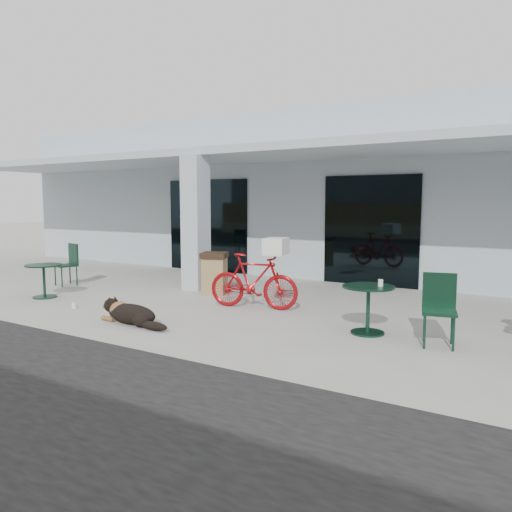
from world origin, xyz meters
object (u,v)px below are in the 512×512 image
Objects in this scene: dog at (132,313)px; cafe_table_near at (44,281)px; cafe_chair_far_a at (439,311)px; bicycle at (253,281)px; cafe_chair_near at (66,265)px; cafe_table_far at (368,310)px; trash_receptacle at (215,273)px.

cafe_table_near reaches higher than dog.
cafe_chair_far_a is at bearing 4.71° from cafe_table_near.
cafe_table_near is at bearing 95.78° from bicycle.
cafe_table_near is 8.04m from cafe_chair_far_a.
cafe_chair_near is (-4.27, 1.98, 0.31)m from dog.
bicycle is 2.20× the size of cafe_table_far.
dog is 4.88m from cafe_chair_far_a.
cafe_chair_near is 3.92m from trash_receptacle.
cafe_table_far is (3.58, 1.52, 0.18)m from dog.
cafe_chair_far_a is 5.41m from trash_receptacle.
cafe_table_near is at bearing -40.40° from cafe_chair_near.
trash_receptacle is at bearing 38.74° from cafe_table_near.
dog is 4.72m from cafe_chair_near.
cafe_table_far is at bearing 26.16° from dog.
cafe_chair_far_a is at bearing 19.53° from dog.
bicycle reaches higher than cafe_chair_near.
cafe_table_near is 0.82× the size of trash_receptacle.
cafe_table_far reaches higher than cafe_table_near.
cafe_chair_near is 1.27× the size of cafe_table_far.
cafe_chair_far_a is at bearing -114.57° from bicycle.
cafe_chair_far_a reaches higher than cafe_chair_near.
cafe_table_far is (7.85, -0.46, -0.13)m from cafe_chair_near.
cafe_chair_near is 0.99× the size of cafe_chair_far_a.
trash_receptacle reaches higher than dog.
cafe_chair_far_a is (8.01, 0.66, 0.16)m from cafe_table_near.
cafe_chair_near is (-5.34, -0.18, -0.02)m from bicycle.
cafe_table_far is at bearing 9.80° from cafe_chair_near.
cafe_chair_far_a is (4.67, 1.37, 0.32)m from dog.
bicycle is at bearing 66.71° from dog.
cafe_chair_far_a reaches higher than cafe_table_near.
cafe_chair_near is at bearing 79.59° from bicycle.
trash_receptacle is at bearing 102.32° from dog.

